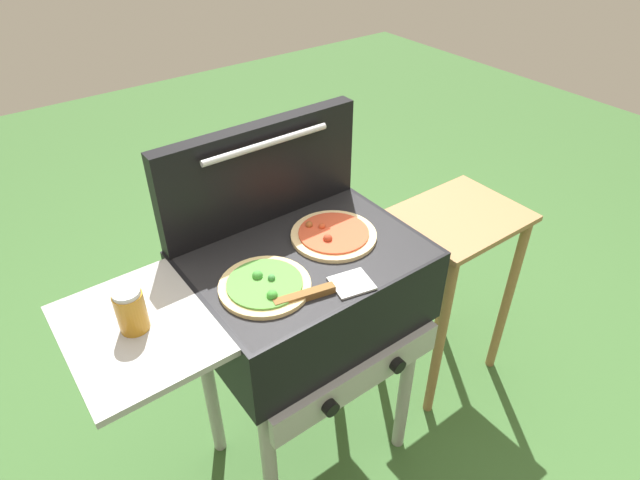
% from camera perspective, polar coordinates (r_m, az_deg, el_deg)
% --- Properties ---
extents(ground_plane, '(8.00, 8.00, 0.00)m').
position_cam_1_polar(ground_plane, '(2.14, -1.15, -20.80)').
color(ground_plane, '#38602D').
extents(grill, '(0.96, 0.53, 0.90)m').
position_cam_1_polar(grill, '(1.56, -1.81, -5.79)').
color(grill, black).
rests_on(grill, ground_plane).
extents(grill_lid_open, '(0.63, 0.08, 0.30)m').
position_cam_1_polar(grill_lid_open, '(1.54, -6.30, 7.08)').
color(grill_lid_open, black).
rests_on(grill_lid_open, grill).
extents(pizza_pepperoni, '(0.24, 0.24, 0.03)m').
position_cam_1_polar(pizza_pepperoni, '(1.53, 1.42, 0.58)').
color(pizza_pepperoni, beige).
rests_on(pizza_pepperoni, grill).
extents(pizza_veggie, '(0.23, 0.23, 0.04)m').
position_cam_1_polar(pizza_veggie, '(1.36, -5.88, -4.80)').
color(pizza_veggie, '#E0C17F').
rests_on(pizza_veggie, grill).
extents(sauce_jar, '(0.07, 0.07, 0.11)m').
position_cam_1_polar(sauce_jar, '(1.29, -19.45, -7.04)').
color(sauce_jar, '#B77A1E').
rests_on(sauce_jar, grill).
extents(spatula, '(0.27, 0.11, 0.02)m').
position_cam_1_polar(spatula, '(1.34, 0.46, -5.39)').
color(spatula, '#B7BABF').
rests_on(spatula, grill).
extents(prep_table, '(0.44, 0.36, 0.77)m').
position_cam_1_polar(prep_table, '(2.06, 13.78, -2.44)').
color(prep_table, olive).
rests_on(prep_table, ground_plane).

